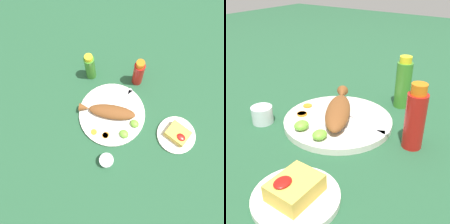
% 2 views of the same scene
% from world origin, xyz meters
% --- Properties ---
extents(ground_plane, '(4.00, 4.00, 0.00)m').
position_xyz_m(ground_plane, '(0.00, 0.00, 0.00)').
color(ground_plane, '#235133').
extents(main_plate, '(0.30, 0.30, 0.02)m').
position_xyz_m(main_plate, '(0.00, 0.00, 0.01)').
color(main_plate, silver).
rests_on(main_plate, ground_plane).
extents(fried_fish, '(0.25, 0.17, 0.04)m').
position_xyz_m(fried_fish, '(-0.01, -0.01, 0.04)').
color(fried_fish, brown).
rests_on(fried_fish, main_plate).
extents(fork_near, '(0.05, 0.18, 0.00)m').
position_xyz_m(fork_near, '(-0.02, 0.08, 0.02)').
color(fork_near, silver).
rests_on(fork_near, main_plate).
extents(fork_far, '(0.09, 0.17, 0.00)m').
position_xyz_m(fork_far, '(0.03, 0.07, 0.02)').
color(fork_far, silver).
rests_on(fork_far, main_plate).
extents(carrot_slice_near, '(0.03, 0.03, 0.00)m').
position_xyz_m(carrot_slice_near, '(-0.01, -0.12, 0.02)').
color(carrot_slice_near, orange).
rests_on(carrot_slice_near, main_plate).
extents(carrot_slice_mid, '(0.03, 0.03, 0.00)m').
position_xyz_m(carrot_slice_mid, '(0.04, -0.10, 0.02)').
color(carrot_slice_mid, orange).
rests_on(carrot_slice_mid, main_plate).
extents(carrot_slice_far, '(0.03, 0.03, 0.00)m').
position_xyz_m(carrot_slice_far, '(0.04, -0.10, 0.02)').
color(carrot_slice_far, orange).
rests_on(carrot_slice_far, main_plate).
extents(lime_wedge_main, '(0.04, 0.04, 0.02)m').
position_xyz_m(lime_wedge_main, '(0.10, -0.04, 0.03)').
color(lime_wedge_main, '#6BB233').
rests_on(lime_wedge_main, main_plate).
extents(lime_wedge_side, '(0.04, 0.03, 0.02)m').
position_xyz_m(lime_wedge_side, '(0.11, 0.02, 0.03)').
color(lime_wedge_side, '#6BB233').
rests_on(lime_wedge_side, main_plate).
extents(hot_sauce_bottle_red, '(0.05, 0.05, 0.17)m').
position_xyz_m(hot_sauce_bottle_red, '(-0.02, 0.21, 0.08)').
color(hot_sauce_bottle_red, '#B21914').
rests_on(hot_sauce_bottle_red, ground_plane).
extents(hot_sauce_bottle_green, '(0.05, 0.05, 0.16)m').
position_xyz_m(hot_sauce_bottle_green, '(-0.21, 0.10, 0.08)').
color(hot_sauce_bottle_green, '#3D8428').
rests_on(hot_sauce_bottle_green, ground_plane).
extents(salt_cup, '(0.06, 0.06, 0.05)m').
position_xyz_m(salt_cup, '(0.12, -0.18, 0.02)').
color(salt_cup, silver).
rests_on(salt_cup, ground_plane).
extents(side_plate_fries, '(0.17, 0.17, 0.01)m').
position_xyz_m(side_plate_fries, '(0.29, 0.11, 0.01)').
color(side_plate_fries, silver).
rests_on(side_plate_fries, ground_plane).
extents(fries_pile, '(0.09, 0.08, 0.04)m').
position_xyz_m(fries_pile, '(0.29, 0.11, 0.03)').
color(fries_pile, gold).
rests_on(fries_pile, side_plate_fries).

